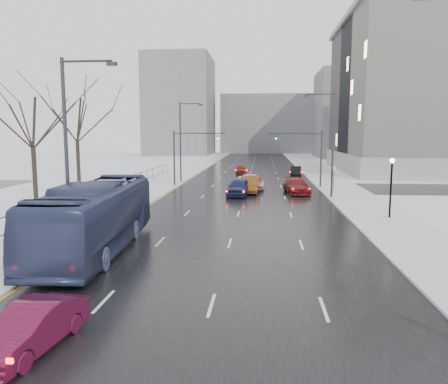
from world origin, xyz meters
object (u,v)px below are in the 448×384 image
(mast_signal_right, at_px, (312,152))
(bus, at_px, (97,217))
(tree_park_d, at_px, (36,205))
(sedan_center_near, at_px, (239,187))
(sedan_left_near, at_px, (31,328))
(no_uturn_sign, at_px, (334,171))
(streetlight_l_far, at_px, (182,138))
(lamppost_r_mid, at_px, (391,179))
(streetlight_r_mid, at_px, (331,139))
(sedan_right_far, at_px, (297,186))
(sedan_right_distant, at_px, (296,171))
(sedan_right_cross, at_px, (250,182))
(sedan_center_far, at_px, (241,170))
(tree_park_e, at_px, (80,190))
(sedan_right_near, at_px, (251,185))
(streetlight_l_near, at_px, (70,144))
(mast_signal_left, at_px, (183,151))

(mast_signal_right, xyz_separation_m, bus, (-14.16, -28.18, -2.24))
(tree_park_d, distance_m, sedan_center_near, 18.64)
(mast_signal_right, relative_size, sedan_left_near, 1.62)
(tree_park_d, xyz_separation_m, no_uturn_sign, (27.00, 10.00, 2.30))
(streetlight_l_far, relative_size, lamppost_r_mid, 2.34)
(streetlight_r_mid, distance_m, lamppost_r_mid, 10.73)
(sedan_right_far, relative_size, sedan_right_distant, 1.23)
(streetlight_l_far, bearing_deg, sedan_right_cross, -31.88)
(bus, bearing_deg, no_uturn_sign, 52.95)
(sedan_center_far, relative_size, sedan_right_distant, 0.90)
(tree_park_d, height_order, tree_park_e, tree_park_e)
(sedan_right_near, distance_m, sedan_center_far, 21.41)
(bus, relative_size, sedan_right_far, 2.49)
(streetlight_l_near, height_order, bus, streetlight_l_near)
(tree_park_d, distance_m, streetlight_l_far, 21.17)
(mast_signal_right, xyz_separation_m, sedan_center_near, (-7.83, -7.11, -3.21))
(sedan_center_near, height_order, sedan_center_far, sedan_center_near)
(tree_park_e, relative_size, sedan_right_near, 2.70)
(tree_park_e, bearing_deg, tree_park_d, -87.71)
(lamppost_r_mid, distance_m, sedan_left_near, 26.10)
(bus, relative_size, sedan_right_near, 2.62)
(bus, relative_size, sedan_center_near, 2.61)
(tree_park_d, bearing_deg, tree_park_e, 92.29)
(tree_park_d, relative_size, sedan_center_far, 3.23)
(tree_park_d, relative_size, bus, 0.96)
(sedan_right_near, xyz_separation_m, sedan_right_cross, (-0.12, 3.49, -0.03))
(tree_park_e, relative_size, sedan_right_far, 2.56)
(mast_signal_right, distance_m, bus, 31.62)
(streetlight_r_mid, height_order, mast_signal_right, streetlight_r_mid)
(sedan_left_near, bearing_deg, bus, 109.16)
(sedan_right_cross, bearing_deg, sedan_right_distant, 60.70)
(lamppost_r_mid, distance_m, sedan_right_distant, 31.99)
(mast_signal_right, bearing_deg, mast_signal_left, 180.00)
(mast_signal_left, xyz_separation_m, sedan_center_far, (5.87, 16.43, -3.41))
(sedan_center_far, distance_m, sedan_right_distant, 8.59)
(streetlight_r_mid, xyz_separation_m, sedan_right_cross, (-7.67, 6.61, -4.79))
(sedan_center_far, bearing_deg, tree_park_e, -133.76)
(sedan_right_far, bearing_deg, sedan_left_near, -114.25)
(sedan_left_near, relative_size, bus, 0.31)
(streetlight_l_near, xyz_separation_m, sedan_right_distant, (14.84, 41.62, -4.87))
(streetlight_r_mid, relative_size, sedan_right_far, 1.90)
(no_uturn_sign, bearing_deg, tree_park_e, 180.00)
(sedan_right_near, bearing_deg, sedan_right_distant, 77.46)
(streetlight_r_mid, relative_size, streetlight_l_far, 1.00)
(streetlight_l_near, xyz_separation_m, sedan_right_far, (13.51, 23.00, -4.81))
(tree_park_d, height_order, sedan_right_near, tree_park_d)
(sedan_center_near, bearing_deg, no_uturn_sign, 22.82)
(streetlight_l_far, bearing_deg, lamppost_r_mid, -48.94)
(sedan_center_near, height_order, sedan_right_near, sedan_center_near)
(mast_signal_left, bearing_deg, streetlight_r_mid, -27.31)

